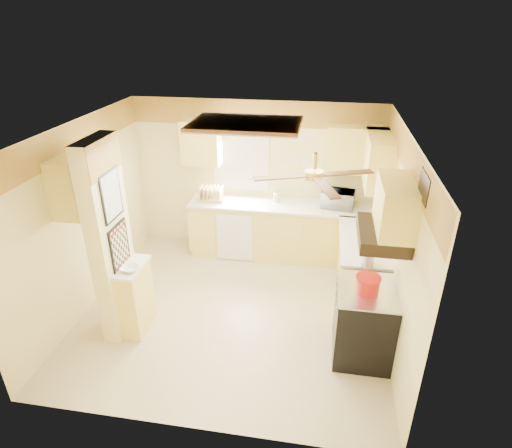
% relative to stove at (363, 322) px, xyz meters
% --- Properties ---
extents(floor, '(4.00, 4.00, 0.00)m').
position_rel_stove_xyz_m(floor, '(-1.67, 0.55, -0.46)').
color(floor, '#CAB88C').
rests_on(floor, ground).
extents(ceiling, '(4.00, 4.00, 0.00)m').
position_rel_stove_xyz_m(ceiling, '(-1.67, 0.55, 2.04)').
color(ceiling, white).
rests_on(ceiling, wall_back).
extents(wall_back, '(4.00, 0.00, 4.00)m').
position_rel_stove_xyz_m(wall_back, '(-1.67, 2.45, 0.79)').
color(wall_back, '#ECD990').
rests_on(wall_back, floor).
extents(wall_front, '(4.00, 0.00, 4.00)m').
position_rel_stove_xyz_m(wall_front, '(-1.67, -1.35, 0.79)').
color(wall_front, '#ECD990').
rests_on(wall_front, floor).
extents(wall_left, '(0.00, 3.80, 3.80)m').
position_rel_stove_xyz_m(wall_left, '(-3.67, 0.55, 0.79)').
color(wall_left, '#ECD990').
rests_on(wall_left, floor).
extents(wall_right, '(0.00, 3.80, 3.80)m').
position_rel_stove_xyz_m(wall_right, '(0.33, 0.55, 0.79)').
color(wall_right, '#ECD990').
rests_on(wall_right, floor).
extents(wallpaper_border, '(4.00, 0.02, 0.40)m').
position_rel_stove_xyz_m(wallpaper_border, '(-1.67, 2.43, 1.84)').
color(wallpaper_border, gold).
rests_on(wallpaper_border, wall_back).
extents(partition_column, '(0.20, 0.70, 2.50)m').
position_rel_stove_xyz_m(partition_column, '(-3.02, 0.00, 0.79)').
color(partition_column, '#ECD990').
rests_on(partition_column, floor).
extents(partition_ledge, '(0.25, 0.55, 0.90)m').
position_rel_stove_xyz_m(partition_ledge, '(-2.80, 0.00, -0.01)').
color(partition_ledge, '#FADD69').
rests_on(partition_ledge, floor).
extents(ledge_top, '(0.28, 0.58, 0.04)m').
position_rel_stove_xyz_m(ledge_top, '(-2.80, 0.00, 0.46)').
color(ledge_top, white).
rests_on(ledge_top, partition_ledge).
extents(lower_cabinets_back, '(3.00, 0.60, 0.90)m').
position_rel_stove_xyz_m(lower_cabinets_back, '(-1.17, 2.15, -0.01)').
color(lower_cabinets_back, '#FADD69').
rests_on(lower_cabinets_back, floor).
extents(lower_cabinets_right, '(0.60, 1.40, 0.90)m').
position_rel_stove_xyz_m(lower_cabinets_right, '(0.03, 1.15, -0.01)').
color(lower_cabinets_right, '#FADD69').
rests_on(lower_cabinets_right, floor).
extents(countertop_back, '(3.04, 0.64, 0.04)m').
position_rel_stove_xyz_m(countertop_back, '(-1.17, 2.14, 0.46)').
color(countertop_back, white).
rests_on(countertop_back, lower_cabinets_back).
extents(countertop_right, '(0.64, 1.44, 0.04)m').
position_rel_stove_xyz_m(countertop_right, '(0.02, 1.15, 0.46)').
color(countertop_right, white).
rests_on(countertop_right, lower_cabinets_right).
extents(dishwasher_panel, '(0.58, 0.02, 0.80)m').
position_rel_stove_xyz_m(dishwasher_panel, '(-1.92, 1.84, -0.03)').
color(dishwasher_panel, white).
rests_on(dishwasher_panel, lower_cabinets_back).
extents(window, '(0.92, 0.02, 1.02)m').
position_rel_stove_xyz_m(window, '(-1.92, 2.44, 1.09)').
color(window, white).
rests_on(window, wall_back).
extents(upper_cab_back_left, '(0.60, 0.35, 0.70)m').
position_rel_stove_xyz_m(upper_cab_back_left, '(-2.52, 2.27, 1.39)').
color(upper_cab_back_left, '#FADD69').
rests_on(upper_cab_back_left, wall_back).
extents(upper_cab_back_right, '(0.90, 0.35, 0.70)m').
position_rel_stove_xyz_m(upper_cab_back_right, '(-0.12, 2.27, 1.39)').
color(upper_cab_back_right, '#FADD69').
rests_on(upper_cab_back_right, wall_back).
extents(upper_cab_right, '(0.35, 1.00, 0.70)m').
position_rel_stove_xyz_m(upper_cab_right, '(0.16, 1.80, 1.39)').
color(upper_cab_right, '#FADD69').
rests_on(upper_cab_right, wall_right).
extents(upper_cab_left_wall, '(0.35, 0.75, 0.70)m').
position_rel_stove_xyz_m(upper_cab_left_wall, '(-3.49, 0.30, 1.39)').
color(upper_cab_left_wall, '#FADD69').
rests_on(upper_cab_left_wall, wall_left).
extents(upper_cab_over_stove, '(0.35, 0.76, 0.52)m').
position_rel_stove_xyz_m(upper_cab_over_stove, '(0.16, 0.00, 1.49)').
color(upper_cab_over_stove, '#FADD69').
rests_on(upper_cab_over_stove, wall_right).
extents(stove, '(0.68, 0.77, 0.92)m').
position_rel_stove_xyz_m(stove, '(0.00, 0.00, 0.00)').
color(stove, black).
rests_on(stove, floor).
extents(range_hood, '(0.50, 0.76, 0.14)m').
position_rel_stove_xyz_m(range_hood, '(0.07, 0.00, 1.16)').
color(range_hood, black).
rests_on(range_hood, upper_cab_over_stove).
extents(poster_menu, '(0.02, 0.42, 0.57)m').
position_rel_stove_xyz_m(poster_menu, '(-2.91, 0.00, 1.39)').
color(poster_menu, black).
rests_on(poster_menu, partition_column).
extents(poster_nashville, '(0.02, 0.42, 0.57)m').
position_rel_stove_xyz_m(poster_nashville, '(-2.91, 0.00, 0.74)').
color(poster_nashville, black).
rests_on(poster_nashville, partition_column).
extents(ceiling_light_panel, '(1.35, 0.95, 0.06)m').
position_rel_stove_xyz_m(ceiling_light_panel, '(-1.57, 1.05, 2.00)').
color(ceiling_light_panel, brown).
rests_on(ceiling_light_panel, ceiling).
extents(ceiling_fan, '(1.15, 1.15, 0.26)m').
position_rel_stove_xyz_m(ceiling_fan, '(-0.67, -0.15, 1.83)').
color(ceiling_fan, gold).
rests_on(ceiling_fan, ceiling).
extents(vent_grate, '(0.02, 0.40, 0.25)m').
position_rel_stove_xyz_m(vent_grate, '(0.31, -0.35, 1.84)').
color(vent_grate, black).
rests_on(vent_grate, wall_right).
extents(microwave, '(0.54, 0.40, 0.28)m').
position_rel_stove_xyz_m(microwave, '(-0.33, 2.18, 0.62)').
color(microwave, white).
rests_on(microwave, countertop_back).
extents(bowl, '(0.22, 0.22, 0.05)m').
position_rel_stove_xyz_m(bowl, '(-2.77, -0.10, 0.50)').
color(bowl, white).
rests_on(bowl, ledge_top).
extents(dutch_oven, '(0.28, 0.28, 0.18)m').
position_rel_stove_xyz_m(dutch_oven, '(-0.01, -0.03, 0.55)').
color(dutch_oven, '#AF150F').
rests_on(dutch_oven, stove).
extents(kettle, '(0.17, 0.17, 0.26)m').
position_rel_stove_xyz_m(kettle, '(0.01, 0.48, 0.60)').
color(kettle, silver).
rests_on(kettle, countertop_right).
extents(dish_rack, '(0.41, 0.33, 0.22)m').
position_rel_stove_xyz_m(dish_rack, '(-2.36, 2.13, 0.56)').
color(dish_rack, tan).
rests_on(dish_rack, countertop_back).
extents(utensil_crock, '(0.10, 0.10, 0.21)m').
position_rel_stove_xyz_m(utensil_crock, '(-1.31, 2.25, 0.55)').
color(utensil_crock, white).
rests_on(utensil_crock, countertop_back).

